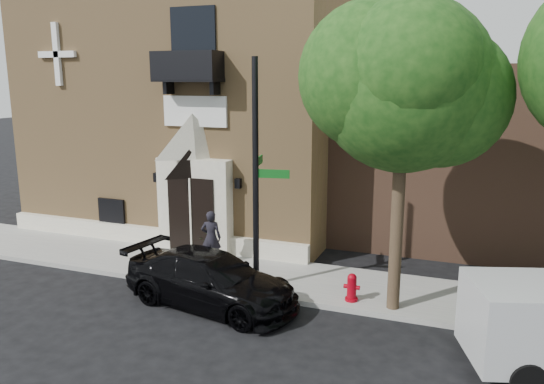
# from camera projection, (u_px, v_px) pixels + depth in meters

# --- Properties ---
(ground) EXTENTS (120.00, 120.00, 0.00)m
(ground) POSITION_uv_depth(u_px,v_px,m) (181.00, 287.00, 15.42)
(ground) COLOR black
(ground) RESTS_ON ground
(sidewalk) EXTENTS (42.00, 3.00, 0.15)m
(sidewalk) POSITION_uv_depth(u_px,v_px,m) (234.00, 272.00, 16.43)
(sidewalk) COLOR gray
(sidewalk) RESTS_ON ground
(church) EXTENTS (12.20, 11.01, 9.30)m
(church) POSITION_uv_depth(u_px,v_px,m) (211.00, 110.00, 22.75)
(church) COLOR #A8804F
(church) RESTS_ON ground
(street_tree_left) EXTENTS (4.97, 4.38, 7.77)m
(street_tree_left) POSITION_uv_depth(u_px,v_px,m) (405.00, 82.00, 12.42)
(street_tree_left) COLOR #38281C
(street_tree_left) RESTS_ON sidewalk
(black_sedan) EXTENTS (5.23, 2.84, 1.44)m
(black_sedan) POSITION_uv_depth(u_px,v_px,m) (211.00, 280.00, 14.09)
(black_sedan) COLOR black
(black_sedan) RESTS_ON ground
(street_sign) EXTENTS (1.11, 1.00, 6.37)m
(street_sign) POSITION_uv_depth(u_px,v_px,m) (256.00, 176.00, 14.38)
(street_sign) COLOR black
(street_sign) RESTS_ON sidewalk
(fire_hydrant) EXTENTS (0.43, 0.35, 0.76)m
(fire_hydrant) POSITION_uv_depth(u_px,v_px,m) (352.00, 287.00, 14.08)
(fire_hydrant) COLOR #8D010E
(fire_hydrant) RESTS_ON sidewalk
(dumpster) EXTENTS (1.69, 1.02, 1.07)m
(dumpster) POSITION_uv_depth(u_px,v_px,m) (518.00, 301.00, 12.82)
(dumpster) COLOR #0F381D
(dumpster) RESTS_ON sidewalk
(planter) EXTENTS (0.76, 0.68, 0.80)m
(planter) POSITION_uv_depth(u_px,v_px,m) (211.00, 242.00, 17.87)
(planter) COLOR #3A5F2F
(planter) RESTS_ON sidewalk
(pedestrian_near) EXTENTS (0.73, 0.57, 1.75)m
(pedestrian_near) POSITION_uv_depth(u_px,v_px,m) (211.00, 238.00, 16.75)
(pedestrian_near) COLOR black
(pedestrian_near) RESTS_ON sidewalk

